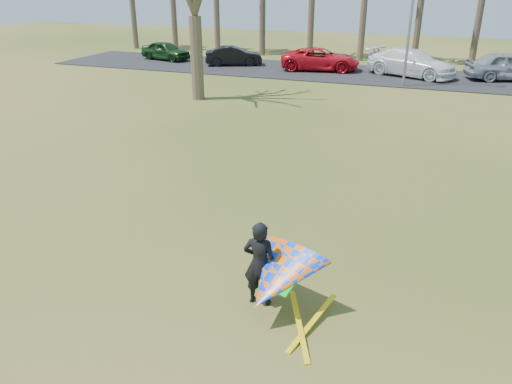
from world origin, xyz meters
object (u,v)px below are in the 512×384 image
(car_2, at_px, (320,59))
(kite_flyer, at_px, (275,275))
(streetlight, at_px, (415,7))
(car_4, at_px, (509,66))
(car_0, at_px, (166,51))
(car_3, at_px, (411,63))
(car_1, at_px, (234,56))

(car_2, relative_size, kite_flyer, 2.22)
(streetlight, xyz_separation_m, car_2, (-6.01, 3.43, -3.67))
(streetlight, height_order, kite_flyer, streetlight)
(car_4, bearing_deg, car_0, 74.15)
(car_3, bearing_deg, car_1, 113.18)
(streetlight, xyz_separation_m, car_4, (5.75, 3.96, -3.55))
(streetlight, relative_size, car_4, 1.60)
(car_3, xyz_separation_m, car_4, (5.76, 0.64, 0.01))
(car_3, relative_size, kite_flyer, 2.42)
(car_2, bearing_deg, streetlight, -129.73)
(car_1, distance_m, car_2, 6.33)
(car_0, height_order, car_3, car_3)
(kite_flyer, bearing_deg, car_2, 101.44)
(car_1, relative_size, car_4, 0.80)
(streetlight, xyz_separation_m, car_0, (-18.20, 3.80, -3.72))
(car_1, bearing_deg, streetlight, -128.08)
(car_2, bearing_deg, car_3, -101.10)
(car_1, bearing_deg, car_0, 61.75)
(streetlight, xyz_separation_m, car_1, (-12.34, 3.28, -3.74))
(car_2, bearing_deg, car_4, -97.47)
(car_0, bearing_deg, car_1, -82.19)
(car_1, distance_m, kite_flyer, 28.85)
(car_2, bearing_deg, car_1, 81.34)
(car_1, distance_m, car_4, 18.10)
(car_0, xyz_separation_m, car_1, (5.86, -0.52, -0.02))
(streetlight, distance_m, car_3, 4.87)
(car_4, xyz_separation_m, kite_flyer, (-6.39, -27.04, -0.06))
(car_2, height_order, kite_flyer, kite_flyer)
(car_0, xyz_separation_m, car_3, (18.19, -0.48, 0.16))
(car_3, xyz_separation_m, kite_flyer, (-0.64, -26.40, -0.05))
(streetlight, relative_size, car_1, 1.98)
(streetlight, height_order, car_2, streetlight)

